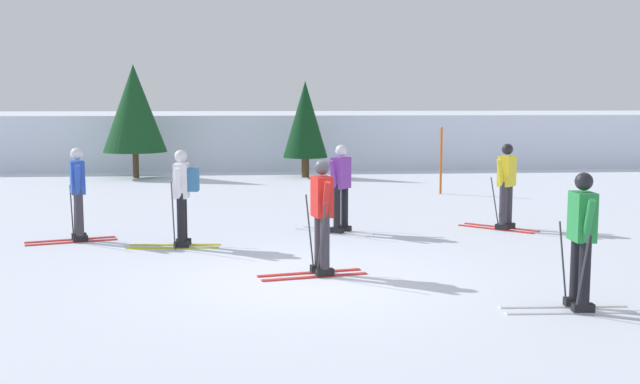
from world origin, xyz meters
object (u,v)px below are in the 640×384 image
Objects in this scene: skier_red at (321,214)px; conifer_far_centre at (305,120)px; skier_purple at (340,186)px; conifer_far_left at (134,108)px; skier_yellow at (506,184)px; skier_green at (581,237)px; skier_blue at (77,191)px; trail_marker_pole at (441,161)px; skier_white at (183,193)px.

conifer_far_centre is (0.67, 14.11, 0.98)m from skier_red.
skier_purple is (0.67, 3.55, 0.00)m from skier_red.
skier_yellow is at bearing -50.44° from conifer_far_left.
skier_blue is (-7.19, 5.24, -0.00)m from skier_green.
skier_purple is 10.61m from conifer_far_centre.
skier_purple is at bearing -62.87° from conifer_far_left.
conifer_far_centre is (-3.39, 4.73, 0.99)m from trail_marker_pole.
skier_blue is at bearing 143.92° from skier_green.
conifer_far_centre is at bearing 125.67° from trail_marker_pole.
skier_white is 0.94× the size of trail_marker_pole.
skier_blue is at bearing -174.46° from skier_purple.
skier_white is at bearing 139.16° from skier_green.
conifer_far_left reaches higher than skier_blue.
conifer_far_left is at bearing 102.41° from skier_white.
skier_green is (2.33, -5.71, -0.00)m from skier_purple.
conifer_far_centre is (-2.33, 16.27, 0.98)m from skier_green.
skier_yellow and skier_blue have the same top height.
skier_purple is at bearing 22.35° from skier_white.
skier_blue is (-4.19, 3.07, -0.00)m from skier_red.
skier_green is 0.95× the size of trail_marker_pole.
skier_yellow is at bearing 42.51° from skier_red.
skier_yellow is 1.00× the size of skier_purple.
skier_white is 3.24m from skier_red.
skier_blue is 12.10m from conifer_far_centre.
trail_marker_pole is (0.08, 5.73, -0.01)m from skier_yellow.
trail_marker_pole is 10.32m from conifer_far_left.
conifer_far_left reaches higher than skier_yellow.
conifer_far_centre is (-0.00, 10.56, 0.98)m from skier_purple.
skier_white is at bearing -77.59° from conifer_far_left.
skier_yellow is at bearing 11.78° from skier_white.
skier_purple is 12.23m from conifer_far_left.
skier_red is 15.23m from conifer_far_left.
skier_green is 0.47× the size of conifer_far_left.
skier_white and skier_blue have the same top height.
skier_purple is at bearing -120.17° from trail_marker_pole.
trail_marker_pole reaches higher than skier_white.
skier_red and skier_blue have the same top height.
skier_red is at bearing -137.49° from skier_yellow.
skier_yellow is at bearing 4.01° from skier_blue.
skier_red and skier_purple have the same top height.
skier_red is 3.61m from skier_purple.
skier_red is 3.70m from skier_green.
trail_marker_pole reaches higher than skier_red.
conifer_far_left reaches higher than skier_white.
skier_yellow is 8.19m from skier_blue.
skier_white is 1.00× the size of skier_red.
skier_yellow is at bearing 1.76° from skier_purple.
skier_yellow is 11.01m from conifer_far_centre.
trail_marker_pole is (3.39, 5.83, -0.01)m from skier_purple.
skier_purple is (2.90, 1.19, -0.04)m from skier_white.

